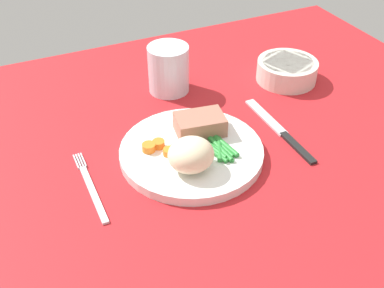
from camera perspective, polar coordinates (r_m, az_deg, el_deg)
name	(u,v)px	position (r cm, az deg, el deg)	size (l,w,h in cm)	color
dining_table	(183,163)	(77.02, -1.08, -2.31)	(120.00, 90.00, 2.00)	red
dinner_plate	(192,153)	(76.19, 0.00, -1.07)	(23.40, 23.40, 1.60)	white
meat_portion	(200,124)	(78.49, 0.97, 2.42)	(8.06, 5.43, 3.15)	#A86B56
mashed_potatoes	(191,155)	(70.40, -0.12, -1.32)	(7.14, 6.66, 5.19)	beige
carrot_slices	(162,148)	(75.18, -3.66, -0.43)	(5.99, 4.39, 1.26)	orange
green_beans	(217,147)	(75.50, 3.00, -0.40)	(5.21, 8.89, 0.86)	#2D8C38
fork	(90,186)	(72.67, -12.25, -5.05)	(1.44, 16.60, 0.40)	silver
knife	(280,131)	(83.40, 10.69, 1.56)	(1.70, 20.50, 0.64)	black
water_glass	(169,72)	(92.11, -2.85, 8.72)	(7.97, 7.97, 9.25)	silver
salad_bowl	(287,70)	(98.03, 11.47, 8.86)	(12.14, 12.14, 4.21)	silver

